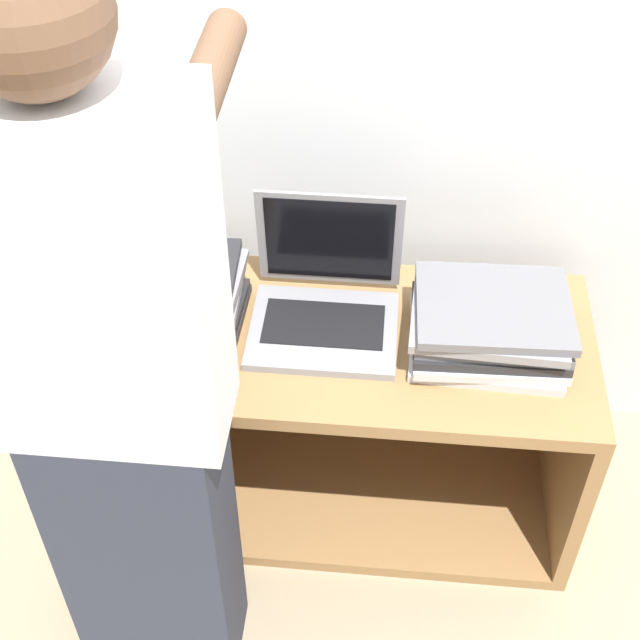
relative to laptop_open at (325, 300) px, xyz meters
The scene contains 7 objects.
ground_plane 0.72m from the laptop_open, 90.00° to the right, with size 12.00×12.00×0.00m, color gray.
wall_back 0.65m from the laptop_open, 90.00° to the left, with size 8.00×0.05×2.40m.
cart 0.35m from the laptop_open, 90.00° to the left, with size 1.27×0.55×0.58m.
laptop_open is the anchor object (origin of this frame).
laptop_stack_left 0.37m from the laptop_open, behind, with size 0.36×0.30×0.15m.
laptop_stack_right 0.38m from the laptop_open, ahead, with size 0.36×0.30×0.13m.
person 0.65m from the laptop_open, 121.33° to the right, with size 0.40×0.53×1.67m.
Camera 1 is at (0.13, -1.22, 2.02)m, focal length 50.00 mm.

